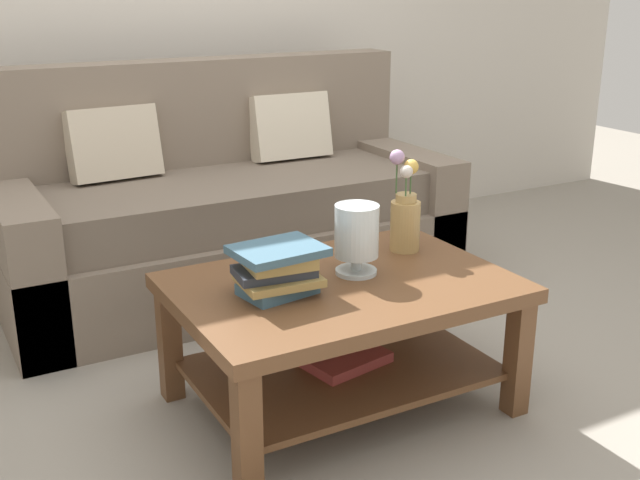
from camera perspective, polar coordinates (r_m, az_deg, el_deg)
ground_plane at (r=3.12m, az=-0.23°, el=-8.69°), size 10.00×10.00×0.00m
couch at (r=3.75m, az=-6.88°, el=1.93°), size 2.08×0.90×1.06m
coffee_table at (r=2.67m, az=1.57°, el=-5.55°), size 1.11×0.77×0.46m
book_stack_main at (r=2.49m, az=-3.13°, el=-2.06°), size 0.29×0.25×0.16m
glass_hurricane_vase at (r=2.64m, az=2.68°, el=0.41°), size 0.15×0.15×0.24m
flower_pitcher at (r=2.89m, az=6.20°, el=1.80°), size 0.11×0.11×0.38m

